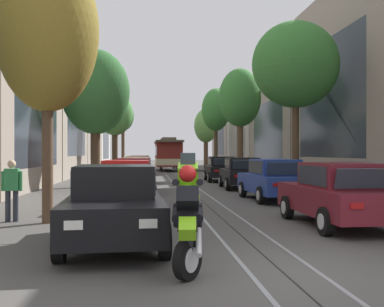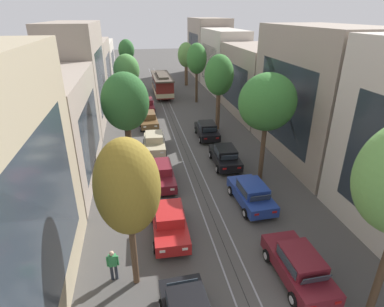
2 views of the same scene
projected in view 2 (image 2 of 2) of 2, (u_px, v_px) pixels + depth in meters
name	position (u px, v px, depth m)	size (l,w,h in m)	color
ground_plane	(177.00, 130.00, 32.98)	(160.00, 160.00, 0.00)	#4C4947
trolley_track_rails	(171.00, 117.00, 36.86)	(1.14, 71.35, 0.01)	gray
building_facade_left	(77.00, 86.00, 32.33)	(5.67, 63.05, 10.49)	tan
building_facade_right	(259.00, 74.00, 36.06)	(5.98, 63.05, 10.49)	beige
parked_car_red_second_left	(169.00, 222.00, 17.21)	(2.07, 4.39, 1.58)	red
parked_car_maroon_mid_left	(161.00, 174.00, 22.34)	(2.00, 4.36, 1.58)	maroon
parked_car_beige_fourth_left	(154.00, 142.00, 27.75)	(2.13, 4.42, 1.58)	#C1B28E
parked_car_brown_fifth_left	(148.00, 119.00, 33.65)	(2.09, 4.40, 1.58)	brown
parked_car_maroon_sixth_left	(147.00, 105.00, 38.84)	(2.05, 4.38, 1.58)	maroon
parked_car_maroon_near_right	(299.00, 266.00, 14.27)	(2.06, 4.39, 1.58)	maroon
parked_car_blue_second_right	(251.00, 194.00, 19.92)	(2.12, 4.41, 1.58)	#233D93
parked_car_black_mid_right	(225.00, 156.00, 25.12)	(2.11, 4.41, 1.58)	black
parked_car_black_fourth_right	(207.00, 130.00, 30.62)	(2.10, 4.41, 1.58)	black
street_tree_kerb_left_near	(128.00, 188.00, 12.40)	(2.66, 2.36, 7.14)	brown
street_tree_kerb_left_second	(125.00, 103.00, 23.92)	(3.66, 2.96, 7.37)	#4C3826
street_tree_kerb_left_mid	(127.00, 71.00, 36.83)	(3.03, 2.60, 6.97)	#4C3826
street_tree_kerb_left_fourth	(126.00, 51.00, 48.57)	(2.44, 2.31, 7.58)	brown
street_tree_kerb_right_second	(267.00, 103.00, 20.99)	(3.98, 3.32, 7.82)	#4C3826
street_tree_kerb_right_mid	(219.00, 76.00, 31.05)	(2.94, 2.71, 7.66)	brown
street_tree_kerb_right_fourth	(197.00, 59.00, 40.79)	(2.63, 2.79, 7.78)	#4C3826
street_tree_kerb_right_far	(186.00, 55.00, 51.12)	(2.73, 2.67, 6.93)	brown
cable_car_trolley	(162.00, 85.00, 45.41)	(2.62, 9.14, 3.28)	maroon
pedestrian_on_left_pavement	(113.00, 264.00, 14.21)	(0.55, 0.23, 1.64)	#282D38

